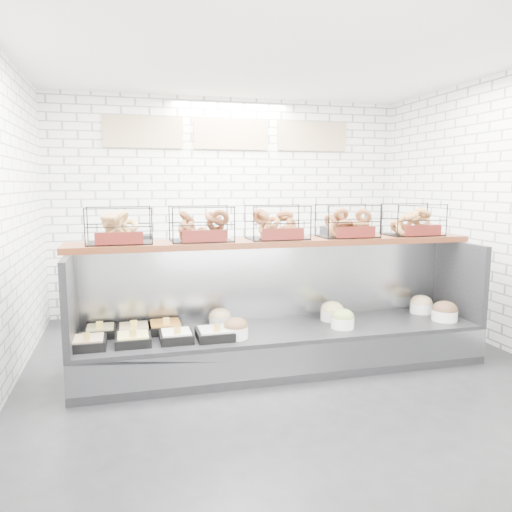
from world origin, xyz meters
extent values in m
plane|color=black|center=(0.00, 0.00, 0.00)|extent=(5.50, 5.50, 0.00)
cube|color=white|center=(0.00, 2.75, 1.50)|extent=(5.00, 0.02, 3.00)
cube|color=white|center=(0.00, 0.00, 3.00)|extent=(5.00, 5.50, 0.02)
cube|color=beige|center=(-1.20, 2.72, 2.50)|extent=(1.05, 0.03, 0.42)
cube|color=beige|center=(0.00, 2.72, 2.50)|extent=(1.05, 0.03, 0.42)
cube|color=beige|center=(1.20, 2.72, 2.50)|extent=(1.05, 0.03, 0.42)
cube|color=black|center=(0.00, 0.30, 0.20)|extent=(4.00, 0.90, 0.40)
cube|color=#93969B|center=(0.00, -0.14, 0.22)|extent=(4.00, 0.03, 0.28)
cube|color=#93969B|center=(0.00, 0.71, 0.80)|extent=(4.00, 0.08, 0.80)
cube|color=black|center=(-1.97, 0.30, 0.80)|extent=(0.06, 0.90, 0.80)
cube|color=black|center=(1.97, 0.30, 0.80)|extent=(0.06, 0.90, 0.80)
cube|color=black|center=(-1.83, 0.14, 0.44)|extent=(0.31, 0.31, 0.08)
cube|color=tan|center=(-1.83, 0.14, 0.48)|extent=(0.26, 0.26, 0.04)
cube|color=#E9C051|center=(-1.83, 0.03, 0.53)|extent=(0.06, 0.01, 0.08)
cube|color=black|center=(-1.74, 0.47, 0.44)|extent=(0.28, 0.28, 0.08)
cube|color=tan|center=(-1.74, 0.47, 0.48)|extent=(0.24, 0.24, 0.04)
cube|color=#E9C051|center=(-1.74, 0.38, 0.53)|extent=(0.06, 0.01, 0.08)
cube|color=black|center=(-1.45, 0.15, 0.44)|extent=(0.31, 0.31, 0.08)
cube|color=#EBDF78|center=(-1.45, 0.15, 0.48)|extent=(0.26, 0.26, 0.04)
cube|color=#E9C051|center=(-1.45, 0.04, 0.53)|extent=(0.06, 0.01, 0.08)
cube|color=black|center=(-1.43, 0.44, 0.44)|extent=(0.31, 0.31, 0.08)
cube|color=tan|center=(-1.43, 0.44, 0.48)|extent=(0.26, 0.26, 0.04)
cube|color=#E9C051|center=(-1.43, 0.33, 0.53)|extent=(0.06, 0.01, 0.08)
cube|color=black|center=(-1.07, 0.14, 0.44)|extent=(0.30, 0.30, 0.08)
cube|color=white|center=(-1.07, 0.14, 0.48)|extent=(0.25, 0.25, 0.04)
cube|color=#E9C051|center=(-1.07, 0.03, 0.53)|extent=(0.06, 0.01, 0.08)
cube|color=black|center=(-1.14, 0.47, 0.44)|extent=(0.33, 0.33, 0.08)
cube|color=orange|center=(-1.14, 0.47, 0.48)|extent=(0.28, 0.28, 0.04)
cube|color=#E9C051|center=(-1.14, 0.35, 0.53)|extent=(0.06, 0.01, 0.08)
cube|color=black|center=(-0.72, 0.13, 0.44)|extent=(0.33, 0.33, 0.08)
cube|color=silver|center=(-0.72, 0.13, 0.48)|extent=(0.28, 0.28, 0.04)
cube|color=#E9C051|center=(-0.72, 0.01, 0.53)|extent=(0.06, 0.01, 0.08)
cylinder|color=white|center=(-0.53, 0.10, 0.46)|extent=(0.23, 0.23, 0.11)
ellipsoid|color=brown|center=(-0.53, 0.10, 0.52)|extent=(0.22, 0.22, 0.16)
cylinder|color=white|center=(-0.60, 0.49, 0.46)|extent=(0.22, 0.22, 0.11)
ellipsoid|color=tan|center=(-0.60, 0.49, 0.52)|extent=(0.22, 0.22, 0.15)
cylinder|color=white|center=(0.56, 0.15, 0.46)|extent=(0.23, 0.23, 0.11)
ellipsoid|color=#859C4F|center=(0.56, 0.15, 0.52)|extent=(0.23, 0.23, 0.16)
cylinder|color=white|center=(0.58, 0.45, 0.46)|extent=(0.24, 0.24, 0.11)
ellipsoid|color=#C6BA79|center=(0.58, 0.45, 0.52)|extent=(0.24, 0.24, 0.17)
cylinder|color=white|center=(1.71, 0.13, 0.46)|extent=(0.26, 0.26, 0.11)
ellipsoid|color=brown|center=(1.71, 0.13, 0.52)|extent=(0.26, 0.26, 0.18)
cylinder|color=white|center=(1.65, 0.47, 0.46)|extent=(0.24, 0.24, 0.11)
ellipsoid|color=tan|center=(1.65, 0.47, 0.52)|extent=(0.24, 0.24, 0.17)
cube|color=#4B2010|center=(0.00, 0.52, 1.23)|extent=(4.10, 0.50, 0.06)
cube|color=black|center=(-1.53, 0.52, 1.43)|extent=(0.60, 0.38, 0.34)
cube|color=#52140F|center=(-1.53, 0.32, 1.33)|extent=(0.42, 0.02, 0.11)
cube|color=black|center=(-0.77, 0.52, 1.43)|extent=(0.60, 0.38, 0.34)
cube|color=#52140F|center=(-0.77, 0.32, 1.33)|extent=(0.42, 0.02, 0.11)
cube|color=black|center=(0.00, 0.52, 1.43)|extent=(0.60, 0.38, 0.34)
cube|color=#52140F|center=(0.00, 0.32, 1.33)|extent=(0.42, 0.02, 0.11)
cube|color=black|center=(0.77, 0.52, 1.43)|extent=(0.60, 0.38, 0.34)
cube|color=#52140F|center=(0.77, 0.32, 1.33)|extent=(0.42, 0.02, 0.11)
cube|color=black|center=(1.53, 0.52, 1.43)|extent=(0.60, 0.38, 0.34)
cube|color=#52140F|center=(1.53, 0.32, 1.33)|extent=(0.42, 0.02, 0.11)
cube|color=#93969B|center=(0.00, 2.43, 0.45)|extent=(4.00, 0.60, 0.90)
cube|color=black|center=(-1.33, 2.49, 1.02)|extent=(0.40, 0.30, 0.24)
cube|color=silver|center=(-0.25, 2.41, 0.99)|extent=(0.35, 0.28, 0.18)
cylinder|color=#DA6836|center=(0.80, 2.46, 1.01)|extent=(0.09, 0.09, 0.22)
cube|color=black|center=(1.44, 2.44, 1.05)|extent=(0.30, 0.30, 0.30)
camera|label=1|loc=(-1.47, -4.25, 1.81)|focal=35.00mm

